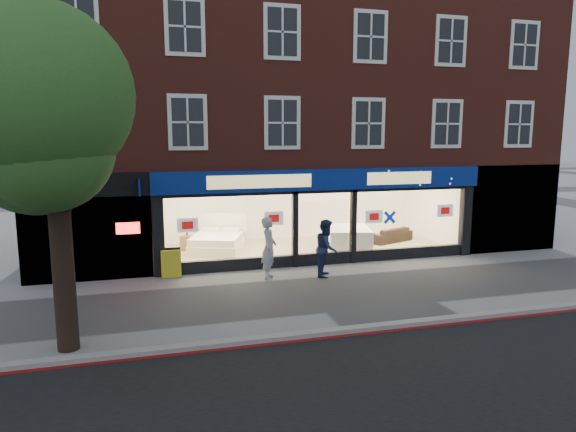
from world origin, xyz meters
name	(u,v)px	position (x,y,z in m)	size (l,w,h in m)	color
ground	(359,290)	(0.00, 0.00, 0.00)	(120.00, 120.00, 0.00)	gray
kerb_line	(413,328)	(0.00, -3.10, 0.01)	(60.00, 0.10, 0.01)	#8C0A07
kerb_stone	(409,323)	(0.00, -2.90, 0.06)	(60.00, 0.25, 0.12)	gray
showroom_floor	(305,249)	(0.00, 5.25, 0.05)	(11.00, 4.50, 0.10)	tan
building	(293,77)	(-0.02, 6.93, 6.67)	(19.00, 8.26, 10.30)	maroon
street_tree	(48,108)	(-7.57, -2.20, 4.94)	(4.00, 3.20, 6.60)	black
display_bed	(218,242)	(-3.31, 5.67, 0.45)	(2.48, 2.71, 1.26)	white
bedside_table	(187,242)	(-4.40, 6.18, 0.38)	(0.45, 0.45, 0.55)	brown
mattress_stack	(348,238)	(1.60, 4.85, 0.49)	(1.99, 2.31, 0.79)	white
sofa	(390,235)	(3.70, 5.50, 0.39)	(1.96, 0.77, 0.57)	black
a_board	(171,263)	(-5.16, 2.70, 0.47)	(0.62, 0.40, 0.95)	gold
pedestrian_grey	(269,248)	(-2.23, 1.87, 0.97)	(0.70, 0.46, 1.93)	#ACAEB4
pedestrian_blue	(326,248)	(-0.42, 1.66, 0.91)	(0.88, 0.69, 1.82)	#1B254B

